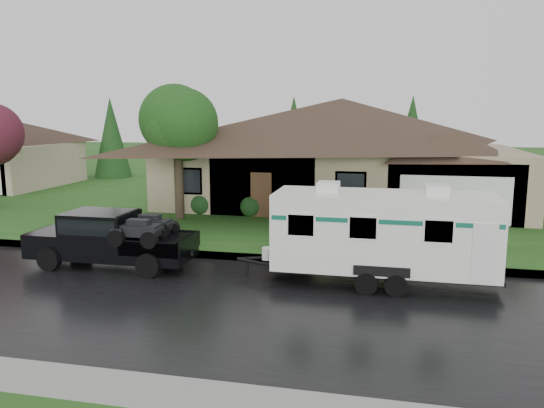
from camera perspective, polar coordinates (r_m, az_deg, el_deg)
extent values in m
plane|color=#224E18|center=(16.25, -4.34, -8.08)|extent=(140.00, 140.00, 0.00)
cube|color=black|center=(14.45, -6.65, -10.41)|extent=(140.00, 8.00, 0.01)
cube|color=gray|center=(18.31, -2.32, -5.77)|extent=(140.00, 0.50, 0.15)
cube|color=#224E18|center=(30.54, 3.72, 0.50)|extent=(140.00, 26.00, 0.15)
cube|color=gray|center=(29.11, 7.36, 3.12)|extent=(18.00, 10.00, 3.00)
pyramid|color=#3B2A20|center=(28.93, 7.54, 11.21)|extent=(19.44, 10.80, 2.60)
cube|color=gray|center=(26.21, 18.61, 1.63)|extent=(5.76, 4.00, 2.70)
cube|color=tan|center=(37.34, -26.77, 3.23)|extent=(3.20, 4.00, 2.52)
cylinder|color=#382B1E|center=(24.67, -9.95, 1.58)|extent=(0.42, 0.42, 2.75)
sphere|color=#23571C|center=(24.43, -10.16, 8.60)|extent=(3.80, 3.80, 3.80)
sphere|color=#143814|center=(26.02, -7.58, 0.11)|extent=(1.00, 1.00, 1.00)
sphere|color=#143814|center=(25.28, -2.20, -0.10)|extent=(1.00, 1.00, 1.00)
sphere|color=#143814|center=(24.78, 3.45, -0.31)|extent=(1.00, 1.00, 1.00)
sphere|color=#143814|center=(24.53, 9.27, -0.52)|extent=(1.00, 1.00, 1.00)
sphere|color=#143814|center=(24.53, 15.16, -0.74)|extent=(1.00, 1.00, 1.00)
sphere|color=#143814|center=(24.79, 20.98, -0.94)|extent=(1.00, 1.00, 1.00)
cube|color=black|center=(18.18, -16.89, -4.26)|extent=(5.39, 1.80, 0.77)
cube|color=black|center=(19.16, -22.11, -3.11)|extent=(1.44, 1.75, 0.31)
cube|color=black|center=(18.21, -17.99, -2.06)|extent=(2.16, 1.69, 0.81)
cube|color=black|center=(18.20, -17.99, -1.92)|extent=(1.98, 1.73, 0.49)
cube|color=black|center=(17.38, -11.98, -4.07)|extent=(1.98, 1.71, 0.05)
cylinder|color=black|center=(18.44, -22.84, -5.45)|extent=(0.76, 0.29, 0.76)
cylinder|color=black|center=(19.85, -19.93, -4.22)|extent=(0.76, 0.29, 0.76)
cylinder|color=black|center=(16.74, -13.16, -6.43)|extent=(0.76, 0.29, 0.76)
cylinder|color=black|center=(18.29, -10.79, -4.97)|extent=(0.76, 0.29, 0.76)
cube|color=white|center=(15.72, 11.87, -2.85)|extent=(6.29, 2.16, 2.20)
cube|color=black|center=(16.04, 11.72, -7.17)|extent=(6.65, 1.08, 0.13)
cube|color=#0D5B46|center=(15.63, 11.93, -1.12)|extent=(6.17, 2.18, 0.13)
cube|color=white|center=(15.59, 6.08, 1.85)|extent=(0.63, 0.72, 0.29)
cube|color=white|center=(15.57, 17.33, 1.45)|extent=(0.63, 0.72, 0.29)
cylinder|color=black|center=(15.04, 10.10, -8.43)|extent=(0.63, 0.22, 0.63)
cylinder|color=black|center=(17.07, 10.39, -6.24)|extent=(0.63, 0.22, 0.63)
cylinder|color=black|center=(15.04, 13.21, -8.54)|extent=(0.63, 0.22, 0.63)
cylinder|color=black|center=(17.07, 13.12, -6.34)|extent=(0.63, 0.22, 0.63)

